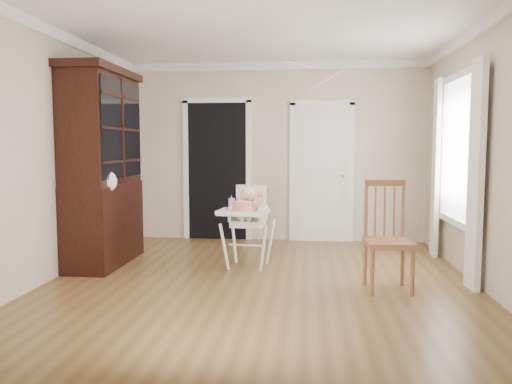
# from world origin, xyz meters

# --- Properties ---
(floor) EXTENTS (5.00, 5.00, 0.00)m
(floor) POSITION_xyz_m (0.00, 0.00, 0.00)
(floor) COLOR brown
(floor) RESTS_ON ground
(ceiling) EXTENTS (5.00, 5.00, 0.00)m
(ceiling) POSITION_xyz_m (0.00, 0.00, 2.70)
(ceiling) COLOR white
(ceiling) RESTS_ON wall_back
(wall_back) EXTENTS (4.50, 0.00, 4.50)m
(wall_back) POSITION_xyz_m (0.00, 2.50, 1.35)
(wall_back) COLOR beige
(wall_back) RESTS_ON floor
(wall_left) EXTENTS (0.00, 5.00, 5.00)m
(wall_left) POSITION_xyz_m (-2.25, 0.00, 1.35)
(wall_left) COLOR beige
(wall_left) RESTS_ON floor
(wall_right) EXTENTS (0.00, 5.00, 5.00)m
(wall_right) POSITION_xyz_m (2.25, 0.00, 1.35)
(wall_right) COLOR beige
(wall_right) RESTS_ON floor
(crown_molding) EXTENTS (4.50, 5.00, 0.12)m
(crown_molding) POSITION_xyz_m (0.00, 0.00, 2.64)
(crown_molding) COLOR white
(crown_molding) RESTS_ON ceiling
(doorway) EXTENTS (1.06, 0.05, 2.22)m
(doorway) POSITION_xyz_m (-0.90, 2.48, 1.11)
(doorway) COLOR black
(doorway) RESTS_ON wall_back
(closet_door) EXTENTS (0.96, 0.09, 2.13)m
(closet_door) POSITION_xyz_m (0.70, 2.48, 1.02)
(closet_door) COLOR white
(closet_door) RESTS_ON wall_back
(window_right) EXTENTS (0.13, 1.84, 2.30)m
(window_right) POSITION_xyz_m (2.18, 0.80, 1.29)
(window_right) COLOR white
(window_right) RESTS_ON wall_right
(high_chair) EXTENTS (0.64, 0.76, 0.99)m
(high_chair) POSITION_xyz_m (-0.21, 0.71, 0.61)
(high_chair) COLOR white
(high_chair) RESTS_ON floor
(baby) EXTENTS (0.28, 0.22, 0.43)m
(baby) POSITION_xyz_m (-0.21, 0.74, 0.75)
(baby) COLOR beige
(baby) RESTS_ON high_chair
(cake) EXTENTS (0.28, 0.28, 0.13)m
(cake) POSITION_xyz_m (-0.24, 0.45, 0.75)
(cake) COLOR silver
(cake) RESTS_ON high_chair
(sippy_cup) EXTENTS (0.07, 0.07, 0.18)m
(sippy_cup) POSITION_xyz_m (-0.40, 0.63, 0.77)
(sippy_cup) COLOR pink
(sippy_cup) RESTS_ON high_chair
(china_cabinet) EXTENTS (0.62, 1.40, 2.37)m
(china_cabinet) POSITION_xyz_m (-1.99, 0.71, 1.18)
(china_cabinet) COLOR black
(china_cabinet) RESTS_ON floor
(dining_chair) EXTENTS (0.47, 0.47, 1.10)m
(dining_chair) POSITION_xyz_m (1.29, -0.09, 0.51)
(dining_chair) COLOR brown
(dining_chair) RESTS_ON floor
(streamer) EXTENTS (0.40, 0.33, 0.15)m
(streamer) POSITION_xyz_m (0.44, 0.72, 2.36)
(streamer) COLOR #FF93CD
(streamer) RESTS_ON ceiling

